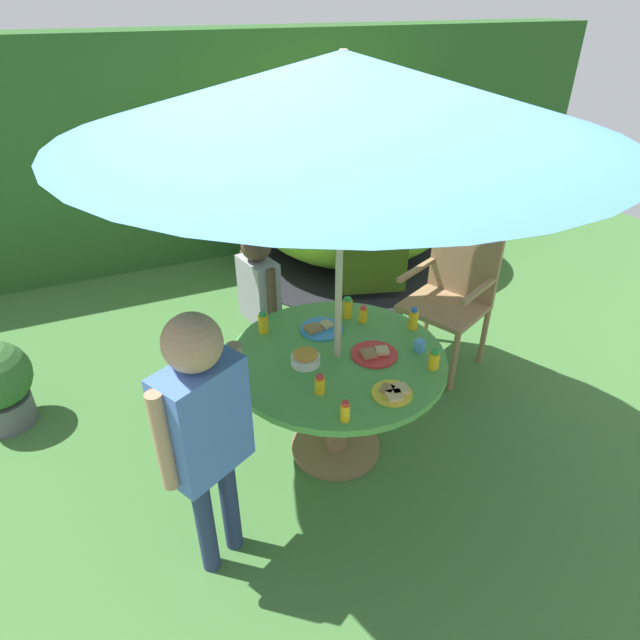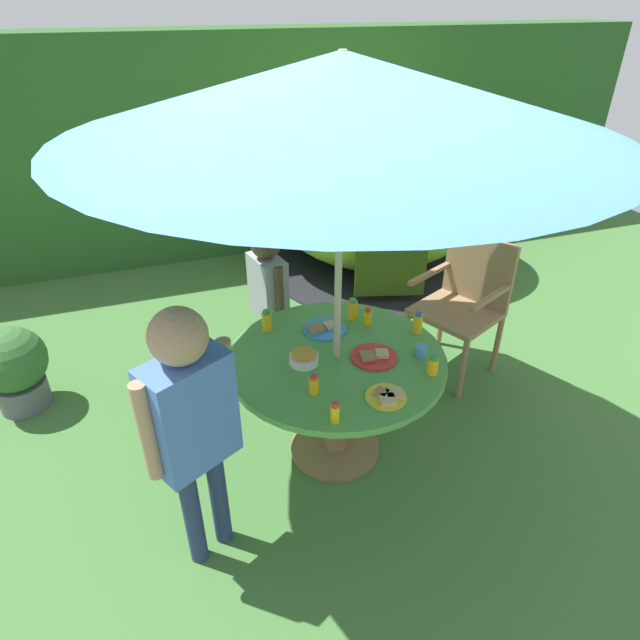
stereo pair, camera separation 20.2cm
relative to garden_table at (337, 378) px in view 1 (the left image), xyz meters
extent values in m
cube|color=#3D6B33|center=(0.00, 0.00, -0.54)|extent=(10.00, 10.00, 0.02)
cube|color=#285623|center=(0.00, 3.30, 0.51)|extent=(9.00, 0.70, 2.08)
cylinder|color=brown|center=(0.00, 0.00, -0.51)|extent=(0.53, 0.53, 0.03)
cylinder|color=brown|center=(0.00, 0.00, -0.21)|extent=(0.14, 0.14, 0.64)
cylinder|color=#519E47|center=(0.00, 0.00, 0.13)|extent=(1.17, 1.17, 0.04)
cylinder|color=#B7AD8C|center=(0.00, 0.00, 0.55)|extent=(0.04, 0.04, 2.15)
cone|color=#3F72B2|center=(0.00, 0.00, 1.46)|extent=(2.40, 2.40, 0.33)
cylinder|color=#93704C|center=(0.76, 0.61, -0.30)|extent=(0.04, 0.04, 0.45)
cylinder|color=#93704C|center=(0.96, 0.18, -0.30)|extent=(0.04, 0.04, 0.45)
cylinder|color=#93704C|center=(1.16, 0.80, -0.30)|extent=(0.04, 0.04, 0.45)
cylinder|color=#93704C|center=(1.36, 0.37, -0.30)|extent=(0.04, 0.04, 0.45)
cube|color=#93704C|center=(1.06, 0.49, -0.06)|extent=(0.65, 0.66, 0.04)
cube|color=#93704C|center=(1.26, 0.58, 0.20)|extent=(0.25, 0.48, 0.48)
cube|color=#93704C|center=(0.96, 0.70, 0.16)|extent=(0.45, 0.23, 0.03)
cube|color=#93704C|center=(1.16, 0.28, 0.16)|extent=(0.45, 0.23, 0.03)
ellipsoid|color=#8CC633|center=(1.29, 2.30, 0.27)|extent=(2.56, 2.23, 1.60)
cylinder|color=black|center=(1.29, 2.30, -0.52)|extent=(2.75, 2.75, 0.01)
cube|color=#314511|center=(1.06, 1.51, -0.09)|extent=(0.60, 0.20, 0.72)
cylinder|color=#595960|center=(-1.79, 1.04, -0.43)|extent=(0.31, 0.31, 0.19)
cylinder|color=brown|center=(-0.18, 0.87, -0.28)|extent=(0.07, 0.07, 0.50)
cylinder|color=brown|center=(-0.16, 0.75, -0.28)|extent=(0.07, 0.07, 0.50)
cube|color=#99999E|center=(-0.17, 0.81, 0.19)|extent=(0.22, 0.32, 0.43)
cylinder|color=#4C3828|center=(-0.20, 0.97, 0.21)|extent=(0.05, 0.05, 0.38)
cylinder|color=#4C3828|center=(-0.14, 0.65, 0.21)|extent=(0.05, 0.05, 0.38)
sphere|color=#4C3828|center=(-0.17, 0.81, 0.50)|extent=(0.19, 0.19, 0.19)
cylinder|color=navy|center=(-0.87, -0.46, -0.22)|extent=(0.08, 0.08, 0.61)
cylinder|color=navy|center=(-0.74, -0.39, -0.22)|extent=(0.08, 0.08, 0.61)
cube|color=#4C72C6|center=(-0.81, -0.43, 0.34)|extent=(0.40, 0.34, 0.52)
cylinder|color=tan|center=(-0.98, -0.52, 0.37)|extent=(0.07, 0.07, 0.46)
cylinder|color=tan|center=(-0.63, -0.33, 0.37)|extent=(0.07, 0.07, 0.46)
sphere|color=tan|center=(-0.81, -0.43, 0.72)|extent=(0.23, 0.23, 0.23)
cylinder|color=white|center=(-0.18, 0.00, 0.18)|extent=(0.16, 0.16, 0.05)
ellipsoid|color=gold|center=(-0.18, 0.00, 0.21)|extent=(0.13, 0.13, 0.04)
cylinder|color=#338CD8|center=(0.03, 0.27, 0.16)|extent=(0.25, 0.25, 0.01)
cube|color=tan|center=(0.06, 0.28, 0.17)|extent=(0.08, 0.08, 0.02)
cube|color=#9E7547|center=(-0.03, 0.27, 0.17)|extent=(0.09, 0.09, 0.02)
cylinder|color=yellow|center=(0.10, -0.40, 0.16)|extent=(0.20, 0.20, 0.01)
cube|color=tan|center=(0.14, -0.41, 0.17)|extent=(0.10, 0.10, 0.02)
cube|color=#9E7547|center=(0.09, -0.38, 0.17)|extent=(0.09, 0.09, 0.02)
cube|color=tan|center=(0.09, -0.44, 0.17)|extent=(0.09, 0.09, 0.02)
cylinder|color=red|center=(0.18, -0.08, 0.16)|extent=(0.25, 0.25, 0.01)
cube|color=tan|center=(0.22, -0.09, 0.17)|extent=(0.09, 0.09, 0.02)
cube|color=#9E7547|center=(0.15, -0.08, 0.17)|extent=(0.09, 0.09, 0.02)
cylinder|color=yellow|center=(0.23, 0.34, 0.21)|extent=(0.06, 0.06, 0.11)
cylinder|color=green|center=(0.23, 0.34, 0.27)|extent=(0.04, 0.04, 0.02)
cylinder|color=yellow|center=(0.52, 0.07, 0.21)|extent=(0.05, 0.05, 0.11)
cylinder|color=blue|center=(0.52, 0.07, 0.27)|extent=(0.04, 0.04, 0.02)
cylinder|color=yellow|center=(0.29, 0.25, 0.20)|extent=(0.05, 0.05, 0.09)
cylinder|color=red|center=(0.29, 0.25, 0.25)|extent=(0.03, 0.03, 0.02)
cylinder|color=yellow|center=(0.41, -0.30, 0.20)|extent=(0.06, 0.06, 0.09)
cylinder|color=green|center=(0.41, -0.30, 0.25)|extent=(0.04, 0.04, 0.02)
cylinder|color=yellow|center=(-0.29, 0.38, 0.21)|extent=(0.06, 0.06, 0.11)
cylinder|color=green|center=(-0.29, 0.38, 0.27)|extent=(0.04, 0.04, 0.02)
cylinder|color=yellow|center=(-0.21, -0.25, 0.20)|extent=(0.05, 0.05, 0.09)
cylinder|color=red|center=(-0.21, -0.25, 0.25)|extent=(0.04, 0.04, 0.02)
cylinder|color=yellow|center=(-0.19, -0.48, 0.20)|extent=(0.05, 0.05, 0.09)
cylinder|color=red|center=(-0.19, -0.48, 0.25)|extent=(0.03, 0.03, 0.02)
cylinder|color=#4C99D8|center=(0.43, -0.14, 0.18)|extent=(0.06, 0.06, 0.06)
camera|label=1|loc=(-1.04, -2.11, 1.81)|focal=30.08mm
camera|label=2|loc=(-0.85, -2.19, 1.81)|focal=30.08mm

